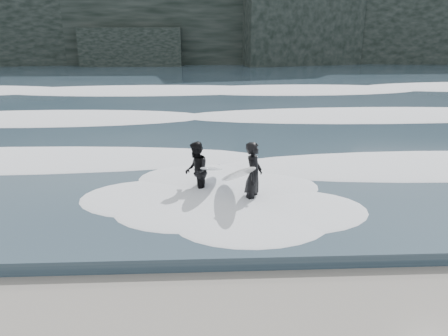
{
  "coord_description": "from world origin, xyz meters",
  "views": [
    {
      "loc": [
        -0.82,
        -4.35,
        4.62
      ],
      "look_at": [
        -0.32,
        6.35,
        1.0
      ],
      "focal_mm": 35.0,
      "sensor_mm": 36.0,
      "label": 1
    }
  ],
  "objects": [
    {
      "name": "foam_near",
      "position": [
        0.0,
        9.0,
        0.4
      ],
      "size": [
        60.0,
        3.2,
        0.2
      ],
      "primitive_type": "ellipsoid",
      "color": "white",
      "rests_on": "sea"
    },
    {
      "name": "foam_far",
      "position": [
        0.0,
        25.0,
        0.45
      ],
      "size": [
        60.0,
        4.8,
        0.3
      ],
      "primitive_type": "ellipsoid",
      "color": "white",
      "rests_on": "sea"
    },
    {
      "name": "sea",
      "position": [
        0.0,
        29.0,
        0.15
      ],
      "size": [
        90.0,
        52.0,
        0.3
      ],
      "primitive_type": "cube",
      "color": "#2C3F4D",
      "rests_on": "ground"
    },
    {
      "name": "foam_mid",
      "position": [
        0.0,
        16.0,
        0.42
      ],
      "size": [
        60.0,
        4.0,
        0.24
      ],
      "primitive_type": "ellipsoid",
      "color": "white",
      "rests_on": "sea"
    },
    {
      "name": "surfer_left",
      "position": [
        0.32,
        5.99,
        0.9
      ],
      "size": [
        1.27,
        2.03,
        1.79
      ],
      "color": "black",
      "rests_on": "ground"
    },
    {
      "name": "headland",
      "position": [
        0.0,
        46.0,
        5.0
      ],
      "size": [
        70.0,
        9.0,
        10.0
      ],
      "primitive_type": "cube",
      "color": "black",
      "rests_on": "ground"
    },
    {
      "name": "surfer_right",
      "position": [
        -1.0,
        6.73,
        0.81
      ],
      "size": [
        1.17,
        1.98,
        1.6
      ],
      "color": "black",
      "rests_on": "ground"
    }
  ]
}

